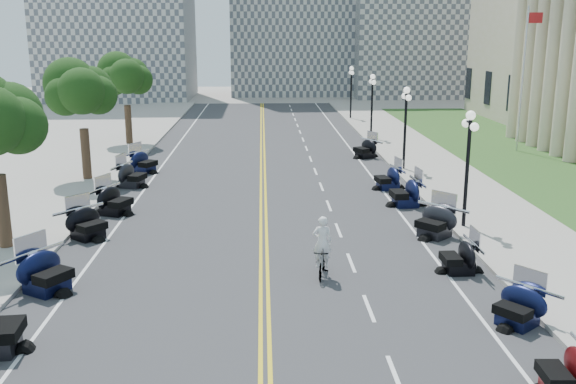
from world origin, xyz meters
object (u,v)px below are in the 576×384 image
object	(u,v)px
flagpole	(523,81)
cyclist_rider	(322,222)
motorcycle_n_3	(567,369)
bicycle	(322,262)

from	to	relation	value
flagpole	cyclist_rider	size ratio (longest dim) A/B	5.47
flagpole	cyclist_rider	xyz separation A→B (m)	(-16.00, -23.30, -3.04)
motorcycle_n_3	bicycle	xyz separation A→B (m)	(-5.00, 7.66, -0.12)
motorcycle_n_3	bicycle	world-z (taller)	motorcycle_n_3
flagpole	bicycle	distance (m)	28.62
flagpole	bicycle	size ratio (longest dim) A/B	5.74
motorcycle_n_3	bicycle	size ratio (longest dim) A/B	1.05
bicycle	cyclist_rider	xyz separation A→B (m)	(0.00, 0.00, 1.44)
motorcycle_n_3	bicycle	distance (m)	9.15
flagpole	motorcycle_n_3	size ratio (longest dim) A/B	5.47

